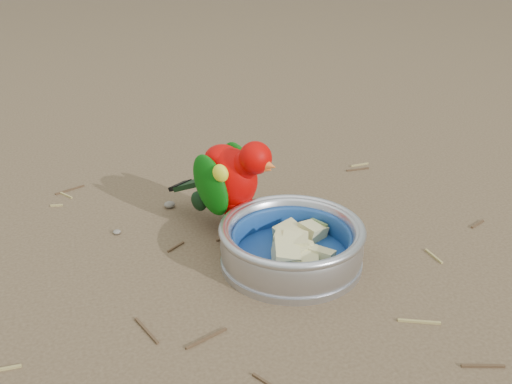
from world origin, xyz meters
name	(u,v)px	position (x,y,z in m)	size (l,w,h in m)	color
ground	(237,319)	(0.00, 0.00, 0.00)	(60.00, 60.00, 0.00)	brown
food_bowl	(291,259)	(0.11, 0.10, 0.01)	(0.20, 0.20, 0.02)	#B2B2BA
bowl_wall	(292,240)	(0.11, 0.10, 0.04)	(0.20, 0.20, 0.04)	#B2B2BA
fruit_wedges	(291,245)	(0.11, 0.10, 0.03)	(0.12, 0.12, 0.03)	#D1C885
lory_parrot	(231,186)	(0.06, 0.22, 0.08)	(0.09, 0.19, 0.15)	#BF0200
ground_debris	(214,274)	(0.00, 0.10, 0.00)	(0.90, 0.80, 0.01)	#9E8C4F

